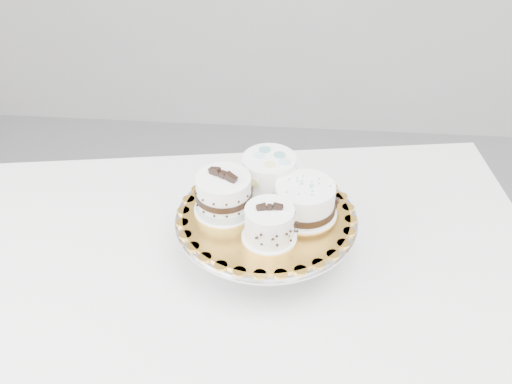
# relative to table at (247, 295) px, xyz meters

# --- Properties ---
(table) EXTENTS (1.30, 0.97, 0.75)m
(table) POSITION_rel_table_xyz_m (0.00, 0.00, 0.00)
(table) COLOR white
(table) RESTS_ON floor
(cake_stand) EXTENTS (0.35, 0.35, 0.09)m
(cake_stand) POSITION_rel_table_xyz_m (0.03, 0.04, 0.14)
(cake_stand) COLOR gray
(cake_stand) RESTS_ON table
(cake_board) EXTENTS (0.42, 0.42, 0.00)m
(cake_board) POSITION_rel_table_xyz_m (0.03, 0.04, 0.18)
(cake_board) COLOR orange
(cake_board) RESTS_ON cake_stand
(cake_swirl) EXTENTS (0.10, 0.10, 0.08)m
(cake_swirl) POSITION_rel_table_xyz_m (0.04, -0.02, 0.21)
(cake_swirl) COLOR white
(cake_swirl) RESTS_ON cake_board
(cake_banded) EXTENTS (0.14, 0.14, 0.09)m
(cake_banded) POSITION_rel_table_xyz_m (-0.05, 0.05, 0.21)
(cake_banded) COLOR white
(cake_banded) RESTS_ON cake_board
(cake_dots) EXTENTS (0.14, 0.14, 0.08)m
(cake_dots) POSITION_rel_table_xyz_m (0.03, 0.12, 0.22)
(cake_dots) COLOR white
(cake_dots) RESTS_ON cake_board
(cake_ribbon) EXTENTS (0.14, 0.14, 0.07)m
(cake_ribbon) POSITION_rel_table_xyz_m (0.11, 0.05, 0.21)
(cake_ribbon) COLOR white
(cake_ribbon) RESTS_ON cake_board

